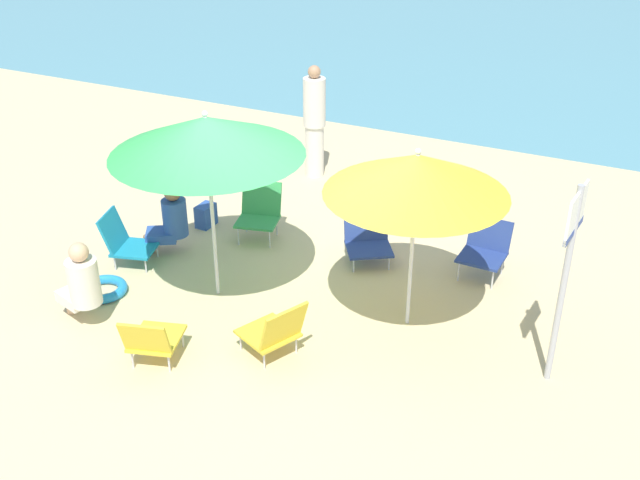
{
  "coord_description": "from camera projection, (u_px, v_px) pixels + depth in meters",
  "views": [
    {
      "loc": [
        3.36,
        -6.16,
        4.55
      ],
      "look_at": [
        0.31,
        0.23,
        0.7
      ],
      "focal_mm": 42.62,
      "sensor_mm": 36.0,
      "label": 1
    }
  ],
  "objects": [
    {
      "name": "warning_sign",
      "position": [
        569.0,
        255.0,
        6.51
      ],
      "size": [
        0.08,
        0.55,
        1.99
      ],
      "rotation": [
        0.0,
        0.0,
        -0.1
      ],
      "color": "#ADADB2",
      "rests_on": "ground_plane"
    },
    {
      "name": "beach_chair_e",
      "position": [
        368.0,
        239.0,
        8.98
      ],
      "size": [
        0.73,
        0.74,
        0.56
      ],
      "rotation": [
        0.0,
        0.0,
        -1.01
      ],
      "color": "navy",
      "rests_on": "ground_plane"
    },
    {
      "name": "beach_chair_d",
      "position": [
        259.0,
        210.0,
        9.46
      ],
      "size": [
        0.61,
        0.64,
        0.68
      ],
      "rotation": [
        0.0,
        0.0,
        -1.32
      ],
      "color": "#33934C",
      "rests_on": "ground_plane"
    },
    {
      "name": "beach_chair_f",
      "position": [
        275.0,
        330.0,
        7.27
      ],
      "size": [
        0.74,
        0.69,
        0.65
      ],
      "rotation": [
        0.0,
        0.0,
        2.72
      ],
      "color": "gold",
      "rests_on": "ground_plane"
    },
    {
      "name": "ground_plane",
      "position": [
        286.0,
        299.0,
        8.33
      ],
      "size": [
        40.0,
        40.0,
        0.0
      ],
      "primitive_type": "plane",
      "color": "#D3BC8C"
    },
    {
      "name": "beach_chair_c",
      "position": [
        485.0,
        248.0,
        8.66
      ],
      "size": [
        0.52,
        0.58,
        0.63
      ],
      "rotation": [
        0.0,
        0.0,
        -1.61
      ],
      "color": "navy",
      "rests_on": "ground_plane"
    },
    {
      "name": "beach_chair_b",
      "position": [
        125.0,
        240.0,
        8.9
      ],
      "size": [
        0.67,
        0.6,
        0.63
      ],
      "rotation": [
        0.0,
        0.0,
        0.27
      ],
      "color": "teal",
      "rests_on": "ground_plane"
    },
    {
      "name": "swim_ring",
      "position": [
        103.0,
        289.0,
        8.41
      ],
      "size": [
        0.53,
        0.53,
        0.11
      ],
      "primitive_type": "torus",
      "color": "#238CD8",
      "rests_on": "ground_plane"
    },
    {
      "name": "umbrella_yellow",
      "position": [
        417.0,
        174.0,
        7.14
      ],
      "size": [
        1.79,
        1.79,
        1.95
      ],
      "color": "silver",
      "rests_on": "ground_plane"
    },
    {
      "name": "umbrella_green",
      "position": [
        206.0,
        136.0,
        7.56
      ],
      "size": [
        1.99,
        1.99,
        2.11
      ],
      "color": "silver",
      "rests_on": "ground_plane"
    },
    {
      "name": "sea_water",
      "position": [
        536.0,
        35.0,
        18.96
      ],
      "size": [
        40.0,
        16.0,
        0.01
      ],
      "primitive_type": "cube",
      "color": "#5693A3",
      "rests_on": "ground_plane"
    },
    {
      "name": "beach_bag",
      "position": [
        206.0,
        215.0,
        9.8
      ],
      "size": [
        0.19,
        0.28,
        0.29
      ],
      "primitive_type": "cube",
      "rotation": [
        0.0,
        0.0,
        1.54
      ],
      "color": "#2D519E",
      "rests_on": "ground_plane"
    },
    {
      "name": "person_c",
      "position": [
        314.0,
        122.0,
        10.93
      ],
      "size": [
        0.32,
        0.32,
        1.65
      ],
      "rotation": [
        0.0,
        0.0,
        5.59
      ],
      "color": "silver",
      "rests_on": "ground_plane"
    },
    {
      "name": "person_b",
      "position": [
        171.0,
        220.0,
        9.07
      ],
      "size": [
        0.53,
        0.46,
        0.89
      ],
      "rotation": [
        0.0,
        0.0,
        3.68
      ],
      "color": "#2D519E",
      "rests_on": "ground_plane"
    },
    {
      "name": "person_a",
      "position": [
        81.0,
        283.0,
        7.72
      ],
      "size": [
        0.55,
        0.41,
        0.96
      ],
      "rotation": [
        0.0,
        0.0,
        2.86
      ],
      "color": "silver",
      "rests_on": "ground_plane"
    },
    {
      "name": "beach_chair_a",
      "position": [
        152.0,
        339.0,
        7.18
      ],
      "size": [
        0.6,
        0.7,
        0.6
      ],
      "rotation": [
        0.0,
        0.0,
        1.86
      ],
      "color": "gold",
      "rests_on": "ground_plane"
    }
  ]
}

